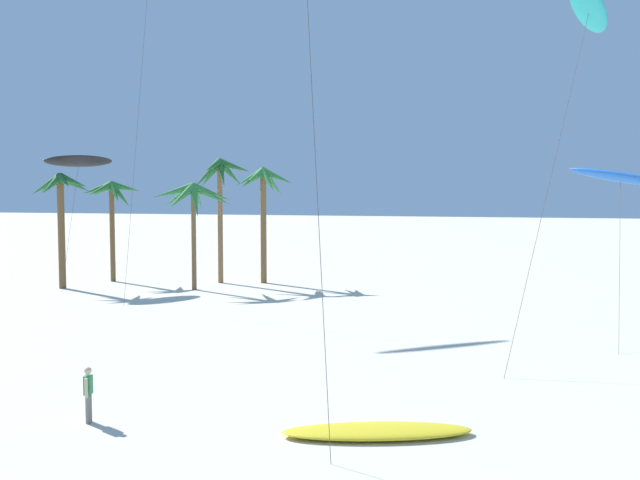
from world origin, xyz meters
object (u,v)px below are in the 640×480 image
flying_kite_1 (621,177)px  palm_tree_4 (264,190)px  palm_tree_0 (61,195)px  grounded_kite_1 (377,431)px  person_near_right (88,392)px  palm_tree_1 (111,197)px  flying_kite_4 (590,9)px  palm_tree_3 (193,200)px  palm_tree_2 (220,179)px  flying_kite_0 (79,161)px

flying_kite_1 → palm_tree_4: bearing=157.3°
palm_tree_0 → grounded_kite_1: (23.49, -24.29, -5.76)m
person_near_right → palm_tree_1: bearing=116.0°
palm_tree_4 → grounded_kite_1: (11.85, -29.61, -6.08)m
palm_tree_1 → flying_kite_1: flying_kite_1 is taller
person_near_right → flying_kite_4: bearing=47.1°
palm_tree_3 → grounded_kite_1: bearing=-59.2°
person_near_right → flying_kite_1: bearing=51.3°
flying_kite_4 → flying_kite_1: bearing=67.1°
flying_kite_1 → grounded_kite_1: bearing=-113.6°
palm_tree_0 → flying_kite_1: bearing=-6.0°
palm_tree_1 → person_near_right: bearing=-64.0°
palm_tree_2 → person_near_right: 30.90m
palm_tree_1 → flying_kite_1: bearing=-13.2°
palm_tree_2 → palm_tree_4: palm_tree_2 is taller
palm_tree_1 → palm_tree_2: 7.58m
palm_tree_2 → grounded_kite_1: size_ratio=1.57×
palm_tree_4 → person_near_right: palm_tree_4 is taller
palm_tree_1 → flying_kite_0: (-0.92, -2.47, 2.34)m
palm_tree_0 → flying_kite_4: 32.64m
palm_tree_1 → flying_kite_0: bearing=-110.5°
palm_tree_2 → palm_tree_4: 2.95m
palm_tree_2 → flying_kite_4: size_ratio=0.55×
person_near_right → palm_tree_3: bearing=105.3°
flying_kite_0 → person_near_right: bearing=-60.4°
flying_kite_1 → grounded_kite_1: (-9.11, -20.84, -6.83)m
palm_tree_0 → flying_kite_0: 2.63m
flying_kite_4 → person_near_right: size_ratio=9.44×
palm_tree_1 → palm_tree_2: palm_tree_2 is taller
palm_tree_4 → flying_kite_1: flying_kite_1 is taller
palm_tree_1 → palm_tree_3: palm_tree_1 is taller
palm_tree_0 → flying_kite_4: flying_kite_4 is taller
palm_tree_1 → flying_kite_1: size_ratio=0.62×
flying_kite_0 → flying_kite_4: size_ratio=0.57×
flying_kite_4 → palm_tree_4: bearing=142.9°
palm_tree_4 → flying_kite_1: (20.96, -8.77, 0.75)m
palm_tree_2 → palm_tree_4: (2.80, 0.60, -0.70)m
palm_tree_4 → flying_kite_4: bearing=-37.1°
palm_tree_0 → palm_tree_4: palm_tree_4 is taller
flying_kite_1 → person_near_right: (-17.18, -21.41, -6.10)m
palm_tree_4 → grounded_kite_1: palm_tree_4 is taller
palm_tree_0 → palm_tree_1: bearing=70.2°
palm_tree_2 → grounded_kite_1: 33.20m
palm_tree_0 → palm_tree_1: size_ratio=1.07×
palm_tree_2 → person_near_right: (6.58, -29.58, -6.05)m
palm_tree_3 → palm_tree_4: size_ratio=0.87×
grounded_kite_1 → palm_tree_0: bearing=134.0°
palm_tree_4 → grounded_kite_1: 32.47m
flying_kite_1 → flying_kite_4: size_ratio=0.73×
palm_tree_1 → palm_tree_4: (10.23, 1.43, 0.51)m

